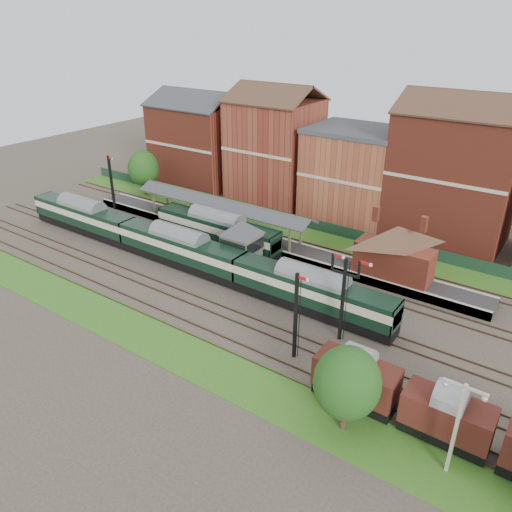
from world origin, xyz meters
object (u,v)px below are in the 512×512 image
Objects in this scene: signal_box at (242,244)px; platform_railcar at (217,229)px; dmu_train at (180,248)px; semaphore_bracket at (344,294)px; goods_van_a at (356,378)px.

platform_railcar is at bearing 152.25° from signal_box.
dmu_train is at bearing -91.42° from platform_railcar.
semaphore_bracket is 8.25m from goods_van_a.
platform_railcar reaches higher than dmu_train.
signal_box is 7.03m from platform_railcar.
signal_box is 0.35× the size of platform_railcar.
signal_box reaches higher than goods_van_a.
semaphore_bracket is at bearing -22.99° from platform_railcar.
semaphore_bracket is at bearing 124.13° from goods_van_a.
signal_box is at bearing 147.79° from goods_van_a.
semaphore_bracket is 23.16m from platform_railcar.
dmu_train is 2.96× the size of platform_railcar.
dmu_train is (-6.34, -3.25, -0.89)m from signal_box.
semaphore_bracket reaches higher than goods_van_a.
goods_van_a is at bearing -31.17° from platform_railcar.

